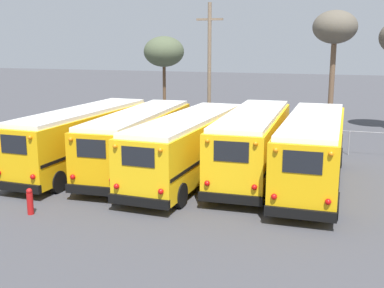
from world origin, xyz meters
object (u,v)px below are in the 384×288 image
object	(u,v)px
school_bus_0	(83,137)
school_bus_1	(140,139)
school_bus_2	(189,145)
bare_tree_2	(335,29)
bare_tree_1	(164,52)
school_bus_4	(313,149)
fire_hydrant	(30,201)
school_bus_3	(253,142)
utility_pole	(209,69)

from	to	relation	value
school_bus_0	school_bus_1	xyz separation A→B (m)	(2.85, 0.65, -0.03)
school_bus_0	school_bus_2	xyz separation A→B (m)	(5.70, 0.08, -0.04)
school_bus_2	bare_tree_2	xyz separation A→B (m)	(5.85, 14.87, 5.66)
school_bus_2	bare_tree_1	size ratio (longest dim) A/B	1.58
school_bus_4	fire_hydrant	size ratio (longest dim) A/B	10.38
school_bus_3	school_bus_4	world-z (taller)	school_bus_4
school_bus_4	fire_hydrant	xyz separation A→B (m)	(-9.88, -7.03, -1.23)
school_bus_0	bare_tree_1	size ratio (longest dim) A/B	1.51
bare_tree_2	school_bus_3	bearing A→B (deg)	-102.30
school_bus_3	school_bus_2	bearing A→B (deg)	-158.99
school_bus_0	utility_pole	world-z (taller)	utility_pole
utility_pole	bare_tree_2	distance (m)	9.57
school_bus_3	school_bus_4	bearing A→B (deg)	-13.56
school_bus_3	fire_hydrant	distance (m)	10.52
bare_tree_1	school_bus_3	bearing A→B (deg)	-56.74
bare_tree_2	school_bus_4	bearing A→B (deg)	-90.61
school_bus_3	bare_tree_2	distance (m)	15.16
school_bus_1	fire_hydrant	world-z (taller)	school_bus_1
bare_tree_1	school_bus_0	bearing A→B (deg)	-81.65
school_bus_0	school_bus_1	world-z (taller)	school_bus_0
school_bus_4	fire_hydrant	distance (m)	12.19
school_bus_3	school_bus_4	xyz separation A→B (m)	(2.85, -0.69, -0.00)
school_bus_0	school_bus_2	size ratio (longest dim) A/B	0.96
school_bus_4	utility_pole	bearing A→B (deg)	128.65
school_bus_4	school_bus_3	bearing A→B (deg)	166.44
utility_pole	school_bus_2	bearing A→B (deg)	-79.24
school_bus_0	fire_hydrant	size ratio (longest dim) A/B	10.18
school_bus_0	fire_hydrant	bearing A→B (deg)	-77.02
school_bus_1	school_bus_4	bearing A→B (deg)	-1.11
school_bus_2	school_bus_1	bearing A→B (deg)	168.62
school_bus_3	school_bus_0	bearing A→B (deg)	-172.19
school_bus_0	school_bus_3	xyz separation A→B (m)	(8.55, 1.17, 0.05)
school_bus_0	school_bus_3	world-z (taller)	school_bus_3
utility_pole	bare_tree_2	world-z (taller)	utility_pole
utility_pole	fire_hydrant	size ratio (longest dim) A/B	8.68
school_bus_3	fire_hydrant	bearing A→B (deg)	-132.36
school_bus_0	fire_hydrant	world-z (taller)	school_bus_0
bare_tree_2	school_bus_0	bearing A→B (deg)	-127.69
school_bus_0	bare_tree_2	bearing A→B (deg)	52.31
school_bus_3	bare_tree_2	world-z (taller)	bare_tree_2
school_bus_2	school_bus_3	size ratio (longest dim) A/B	1.05
school_bus_3	utility_pole	size ratio (longest dim) A/B	1.17
school_bus_4	fire_hydrant	bearing A→B (deg)	-144.58
school_bus_3	bare_tree_2	size ratio (longest dim) A/B	1.21
bare_tree_2	fire_hydrant	bearing A→B (deg)	-115.04
school_bus_0	school_bus_2	bearing A→B (deg)	0.79
school_bus_0	bare_tree_1	world-z (taller)	bare_tree_1
school_bus_3	bare_tree_2	bearing A→B (deg)	77.70
school_bus_1	school_bus_2	bearing A→B (deg)	-11.38
school_bus_2	utility_pole	size ratio (longest dim) A/B	1.22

